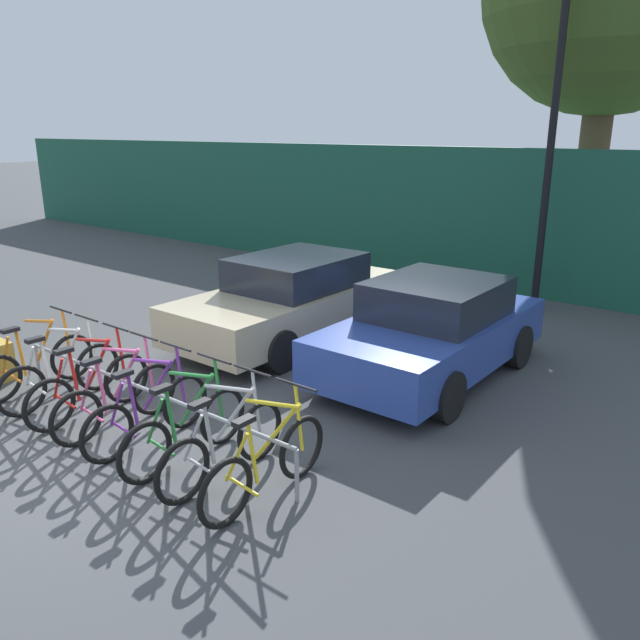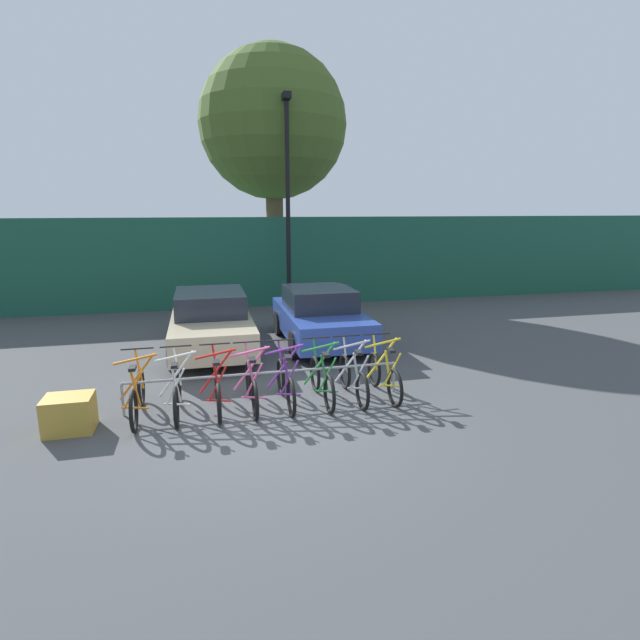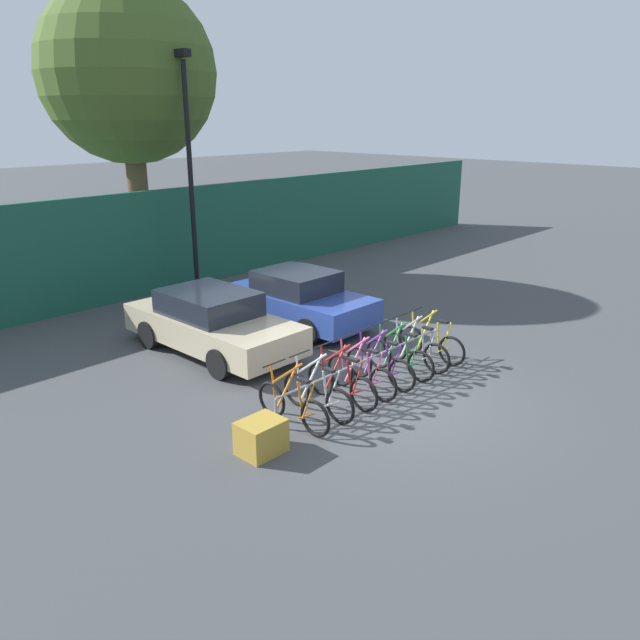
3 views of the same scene
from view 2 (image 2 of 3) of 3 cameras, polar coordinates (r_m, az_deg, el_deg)
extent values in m
plane|color=#424447|center=(8.25, -5.52, -11.12)|extent=(120.00, 120.00, 0.00)
cube|color=#19513D|center=(17.11, -10.17, 6.42)|extent=(36.00, 0.16, 3.03)
cylinder|color=gray|center=(8.68, -6.16, -6.02)|extent=(4.70, 0.04, 0.04)
cylinder|color=gray|center=(8.81, -21.62, -8.48)|extent=(0.04, 0.04, 0.55)
cylinder|color=gray|center=(9.34, 8.42, -6.50)|extent=(0.04, 0.04, 0.55)
torus|color=black|center=(8.13, -20.52, -9.75)|extent=(0.06, 0.66, 0.66)
torus|color=black|center=(9.11, -19.77, -7.27)|extent=(0.06, 0.66, 0.66)
cylinder|color=orange|center=(8.66, -20.17, -6.09)|extent=(0.60, 0.04, 0.76)
cylinder|color=orange|center=(8.52, -20.37, -4.22)|extent=(0.68, 0.04, 0.16)
cylinder|color=orange|center=(8.36, -20.39, -7.20)|extent=(0.14, 0.04, 0.63)
cylinder|color=orange|center=(8.17, -20.56, -7.51)|extent=(0.32, 0.03, 0.58)
cylinder|color=orange|center=(8.33, -20.35, -9.39)|extent=(0.40, 0.03, 0.08)
cylinder|color=orange|center=(8.96, -19.96, -5.28)|extent=(0.12, 0.04, 0.69)
cylinder|color=black|center=(8.82, -20.17, -3.10)|extent=(0.52, 0.03, 0.03)
cube|color=black|center=(8.17, -20.65, -5.17)|extent=(0.10, 0.22, 0.05)
torus|color=black|center=(8.07, -16.12, -9.59)|extent=(0.06, 0.66, 0.66)
torus|color=black|center=(9.05, -15.87, -7.11)|extent=(0.06, 0.66, 0.66)
cylinder|color=silver|center=(8.60, -16.08, -5.91)|extent=(0.60, 0.04, 0.76)
cylinder|color=silver|center=(8.46, -16.22, -4.04)|extent=(0.68, 0.04, 0.16)
cylinder|color=silver|center=(8.31, -16.14, -7.03)|extent=(0.14, 0.04, 0.63)
cylinder|color=silver|center=(8.11, -16.21, -7.34)|extent=(0.32, 0.03, 0.58)
cylinder|color=silver|center=(8.27, -16.06, -9.23)|extent=(0.40, 0.03, 0.08)
cylinder|color=silver|center=(8.91, -16.01, -5.11)|extent=(0.12, 0.04, 0.69)
cylinder|color=black|center=(8.76, -16.16, -2.92)|extent=(0.52, 0.03, 0.03)
cube|color=black|center=(8.11, -16.31, -4.99)|extent=(0.10, 0.22, 0.05)
torus|color=black|center=(8.06, -11.48, -9.36)|extent=(0.06, 0.66, 0.66)
torus|color=black|center=(9.04, -11.75, -6.91)|extent=(0.06, 0.66, 0.66)
cylinder|color=red|center=(8.59, -11.76, -5.70)|extent=(0.60, 0.04, 0.76)
cylinder|color=red|center=(8.45, -11.84, -3.82)|extent=(0.68, 0.04, 0.16)
cylinder|color=red|center=(8.29, -11.66, -6.81)|extent=(0.14, 0.04, 0.63)
cylinder|color=red|center=(8.10, -11.61, -7.11)|extent=(0.32, 0.03, 0.58)
cylinder|color=red|center=(8.26, -11.53, -9.01)|extent=(0.40, 0.03, 0.08)
cylinder|color=red|center=(8.90, -11.84, -4.90)|extent=(0.12, 0.04, 0.69)
cylinder|color=black|center=(8.75, -11.94, -2.70)|extent=(0.52, 0.03, 0.03)
cube|color=black|center=(8.10, -11.74, -4.76)|extent=(0.10, 0.22, 0.05)
torus|color=black|center=(8.09, -7.43, -9.12)|extent=(0.06, 0.66, 0.66)
torus|color=black|center=(9.07, -8.16, -6.70)|extent=(0.06, 0.66, 0.66)
cylinder|color=#E55993|center=(8.62, -7.99, -5.49)|extent=(0.60, 0.04, 0.76)
cylinder|color=#E55993|center=(8.48, -8.01, -3.61)|extent=(0.68, 0.04, 0.16)
cylinder|color=#E55993|center=(8.33, -7.74, -6.58)|extent=(0.14, 0.04, 0.63)
cylinder|color=#E55993|center=(8.13, -7.60, -6.87)|extent=(0.32, 0.03, 0.58)
cylinder|color=#E55993|center=(8.29, -7.57, -8.77)|extent=(0.40, 0.03, 0.08)
cylinder|color=#E55993|center=(8.93, -8.20, -4.70)|extent=(0.12, 0.04, 0.69)
cylinder|color=black|center=(8.78, -8.25, -2.50)|extent=(0.52, 0.03, 0.03)
cube|color=black|center=(8.13, -7.74, -4.53)|extent=(0.10, 0.22, 0.05)
torus|color=black|center=(8.17, -3.31, -8.82)|extent=(0.06, 0.66, 0.66)
torus|color=black|center=(9.14, -4.50, -6.46)|extent=(0.06, 0.66, 0.66)
cylinder|color=#752D99|center=(8.69, -4.15, -5.24)|extent=(0.60, 0.04, 0.76)
cylinder|color=#752D99|center=(8.55, -4.12, -3.37)|extent=(0.68, 0.04, 0.16)
cylinder|color=#752D99|center=(8.40, -3.76, -6.32)|extent=(0.14, 0.04, 0.63)
cylinder|color=#752D99|center=(8.20, -3.52, -6.60)|extent=(0.32, 0.03, 0.58)
cylinder|color=#752D99|center=(8.36, -3.56, -8.49)|extent=(0.40, 0.03, 0.08)
cylinder|color=#752D99|center=(8.99, -4.49, -4.47)|extent=(0.12, 0.04, 0.69)
cylinder|color=black|center=(8.85, -4.49, -2.29)|extent=(0.52, 0.03, 0.03)
cube|color=black|center=(8.21, -3.68, -4.28)|extent=(0.10, 0.22, 0.05)
torus|color=black|center=(8.29, 1.08, -8.46)|extent=(0.06, 0.66, 0.66)
torus|color=black|center=(9.25, -0.57, -6.18)|extent=(0.06, 0.66, 0.66)
cylinder|color=#288438|center=(8.81, -0.03, -4.96)|extent=(0.60, 0.04, 0.76)
cylinder|color=#288438|center=(8.67, 0.05, -3.11)|extent=(0.68, 0.04, 0.16)
cylinder|color=#288438|center=(8.52, 0.50, -6.01)|extent=(0.14, 0.04, 0.63)
cylinder|color=#288438|center=(8.33, 0.83, -6.27)|extent=(0.32, 0.03, 0.58)
cylinder|color=#288438|center=(8.48, 0.74, -8.14)|extent=(0.40, 0.03, 0.08)
cylinder|color=#288438|center=(9.11, -0.51, -4.21)|extent=(0.12, 0.04, 0.69)
cylinder|color=black|center=(8.97, -0.45, -2.05)|extent=(0.52, 0.03, 0.03)
cube|color=black|center=(8.33, 0.66, -3.99)|extent=(0.10, 0.22, 0.05)
torus|color=black|center=(8.45, 4.87, -8.10)|extent=(0.06, 0.66, 0.66)
torus|color=black|center=(9.39, 2.85, -5.91)|extent=(0.06, 0.66, 0.66)
cylinder|color=#B7B7BC|center=(8.96, 3.53, -4.69)|extent=(0.60, 0.04, 0.76)
cylinder|color=#B7B7BC|center=(8.82, 3.66, -2.87)|extent=(0.68, 0.04, 0.16)
cylinder|color=#B7B7BC|center=(8.67, 4.18, -5.71)|extent=(0.14, 0.04, 0.63)
cylinder|color=#B7B7BC|center=(8.48, 4.59, -5.96)|extent=(0.32, 0.03, 0.58)
cylinder|color=#B7B7BC|center=(8.63, 4.45, -7.80)|extent=(0.40, 0.03, 0.08)
cylinder|color=#B7B7BC|center=(9.25, 2.94, -3.96)|extent=(0.12, 0.04, 0.69)
cylinder|color=black|center=(9.11, 3.04, -1.83)|extent=(0.52, 0.03, 0.03)
cube|color=black|center=(8.49, 4.40, -3.72)|extent=(0.10, 0.22, 0.05)
torus|color=black|center=(8.64, 8.56, -7.72)|extent=(0.06, 0.66, 0.66)
torus|color=black|center=(9.56, 6.20, -5.62)|extent=(0.06, 0.66, 0.66)
cylinder|color=yellow|center=(9.14, 7.02, -4.41)|extent=(0.60, 0.04, 0.76)
cylinder|color=yellow|center=(9.01, 7.19, -2.62)|extent=(0.68, 0.04, 0.16)
cylinder|color=yellow|center=(8.86, 7.77, -5.39)|extent=(0.14, 0.04, 0.63)
cylinder|color=yellow|center=(8.67, 8.26, -5.63)|extent=(0.32, 0.03, 0.58)
cylinder|color=yellow|center=(8.82, 8.07, -7.44)|extent=(0.40, 0.03, 0.08)
cylinder|color=yellow|center=(9.42, 6.34, -3.70)|extent=(0.12, 0.04, 0.69)
cylinder|color=black|center=(9.29, 6.48, -1.61)|extent=(0.52, 0.03, 0.03)
cube|color=black|center=(8.68, 8.06, -3.44)|extent=(0.10, 0.22, 0.05)
cube|color=#C1B28E|center=(12.14, -12.31, -0.73)|extent=(1.80, 4.42, 0.62)
cube|color=#1E232D|center=(12.13, -12.45, 2.01)|extent=(1.58, 2.03, 0.52)
cylinder|color=black|center=(13.46, -16.04, -0.70)|extent=(0.20, 0.64, 0.64)
cylinder|color=black|center=(13.48, -8.77, -0.33)|extent=(0.20, 0.64, 0.64)
cylinder|color=black|center=(10.98, -16.54, -3.72)|extent=(0.20, 0.64, 0.64)
cylinder|color=black|center=(11.01, -7.62, -3.25)|extent=(0.20, 0.64, 0.64)
cube|color=#2D479E|center=(12.38, 0.01, -0.17)|extent=(1.80, 3.92, 0.62)
cube|color=#1E232D|center=(12.36, -0.10, 2.50)|extent=(1.58, 1.80, 0.52)
cylinder|color=black|center=(13.36, -4.70, -0.34)|extent=(0.20, 0.64, 0.64)
cylinder|color=black|center=(13.72, 2.37, 0.04)|extent=(0.20, 0.64, 0.64)
cylinder|color=black|center=(11.19, -2.89, -2.89)|extent=(0.20, 0.64, 0.64)
cylinder|color=black|center=(11.62, 5.43, -2.35)|extent=(0.20, 0.64, 0.64)
cylinder|color=black|center=(16.23, -3.68, 12.38)|extent=(0.14, 0.14, 6.48)
cube|color=black|center=(16.56, -3.86, 24.20)|extent=(0.24, 0.44, 0.20)
cube|color=#B28C33|center=(8.57, -26.73, -9.56)|extent=(0.70, 0.56, 0.55)
cylinder|color=brown|center=(19.03, -5.14, 9.07)|extent=(0.63, 0.63, 4.28)
sphere|color=#425B23|center=(19.21, -5.40, 21.40)|extent=(5.26, 5.26, 5.26)
camera|label=1|loc=(7.95, 45.18, 9.68)|focal=35.00mm
camera|label=3|loc=(8.06, -97.96, 11.19)|focal=35.00mm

